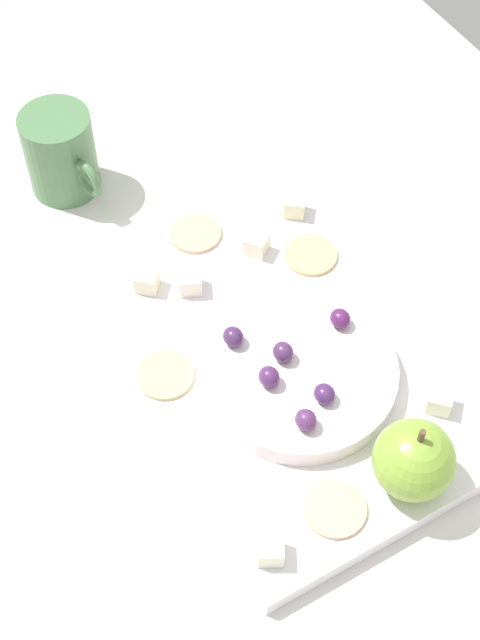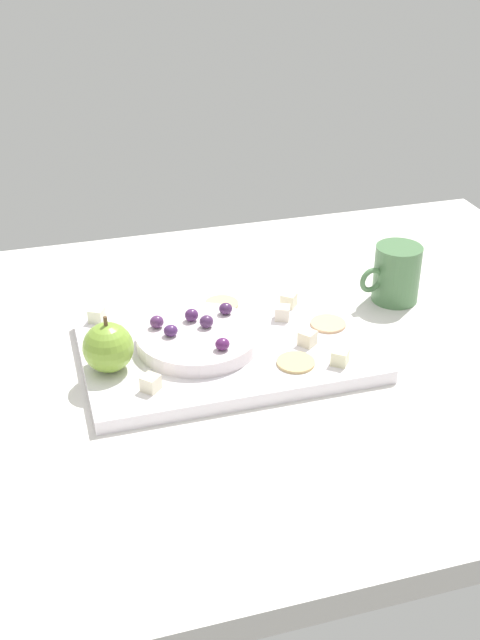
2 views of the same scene
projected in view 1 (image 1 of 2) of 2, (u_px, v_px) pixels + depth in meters
The scene contains 22 objects.
table at pixel (269, 361), 85.11cm from camera, with size 121.73×85.65×3.50cm, color silver.
platter at pixel (281, 351), 82.48cm from camera, with size 38.78×25.94×1.93cm, color white.
serving_dish at pixel (303, 372), 78.87cm from camera, with size 16.58×16.58×2.03cm, color white.
apple_whole at pixel (414, 460), 71.48cm from camera, with size 6.52×6.52×6.52cm, color #81AA38.
apple_stem at pixel (422, 436), 68.35cm from camera, with size 0.50×0.50×1.20cm, color brown.
cheese_cube_0 at pixel (190, 282), 84.56cm from camera, with size 2.00×2.00×2.00cm, color #EFE3CD.
cheese_cube_1 at pixel (270, 550), 69.57cm from camera, with size 2.00×2.00×2.00cm, color #ECEFCC.
cheese_cube_2 at pixel (440, 401), 77.22cm from camera, with size 2.00×2.00×2.00cm, color #F9EFCD.
cheese_cube_3 at pixel (256, 244), 87.24cm from camera, with size 2.00×2.00×2.00cm, color #F5EAC9.
cheese_cube_4 at pixel (147, 280), 84.67cm from camera, with size 2.00×2.00×2.00cm, color #F0E8BF.
cheese_cube_5 at pixel (295, 206), 90.10cm from camera, with size 2.00×2.00×2.00cm, color #F1EDBD.
cracker_0 at pixel (165, 375), 79.64cm from camera, with size 5.00×5.00×0.40cm, color #D2C383.
cracker_1 at pixel (311, 255), 87.49cm from camera, with size 5.00×5.00×0.40cm, color #DDBB7B.
cracker_2 at pixel (199, 231), 89.22cm from camera, with size 5.00×5.00×0.40cm, color #DFB285.
cracker_3 at pixel (335, 509), 72.41cm from camera, with size 5.00×5.00×0.40cm, color #DEB98E.
grape_0 at pixel (306, 420), 73.93cm from camera, with size 1.90×1.71×1.77cm, color #592E61.
grape_1 at pixel (340, 319), 79.87cm from camera, with size 1.90×1.71×1.64cm, color #562058.
grape_2 at pixel (236, 341), 78.51cm from camera, with size 1.90×1.71×1.67cm, color #492755.
grape_3 at pixel (326, 393), 75.52cm from camera, with size 1.90×1.71×1.57cm, color #4A265D.
grape_4 at pixel (269, 377), 76.29cm from camera, with size 1.90×1.71×1.80cm, color #51285C.
grape_5 at pixel (283, 352), 77.75cm from camera, with size 1.90×1.71×1.77cm, color #4C2B56.
cup at pixel (61, 153), 92.15cm from camera, with size 10.21×7.06×8.94cm.
Camera 1 is at (39.42, -25.46, 72.90)cm, focal length 52.26 mm.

